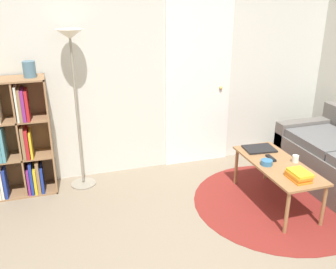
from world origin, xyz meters
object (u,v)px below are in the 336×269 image
at_px(bookshelf, 0,142).
at_px(coffee_table, 277,168).
at_px(bowl, 267,162).
at_px(vase_on_shelf, 29,69).
at_px(cup, 295,159).
at_px(floor_lamp, 72,63).
at_px(laptop, 259,149).

relative_size(bookshelf, coffee_table, 1.19).
relative_size(bowl, vase_on_shelf, 0.73).
height_order(cup, vase_on_shelf, vase_on_shelf).
height_order(floor_lamp, bowl, floor_lamp).
distance_m(bookshelf, laptop, 2.79).
bearing_deg(coffee_table, cup, -7.97).
bearing_deg(vase_on_shelf, coffee_table, -24.11).
distance_m(floor_lamp, cup, 2.50).
distance_m(bookshelf, floor_lamp, 1.13).
bearing_deg(bowl, laptop, 70.40).
height_order(bookshelf, cup, bookshelf).
relative_size(bowl, cup, 1.59).
xyz_separation_m(floor_lamp, coffee_table, (1.89, -1.01, -1.00)).
bearing_deg(laptop, coffee_table, -89.93).
height_order(bowl, cup, cup).
height_order(floor_lamp, laptop, floor_lamp).
distance_m(floor_lamp, vase_on_shelf, 0.43).
bearing_deg(bookshelf, laptop, -13.82).
relative_size(laptop, cup, 4.67).
bearing_deg(coffee_table, bookshelf, 159.04).
bearing_deg(cup, coffee_table, 172.03).
relative_size(cup, vase_on_shelf, 0.46).
distance_m(coffee_table, bowl, 0.15).
height_order(coffee_table, cup, cup).
relative_size(laptop, bowl, 2.94).
bearing_deg(coffee_table, bowl, 176.82).
bearing_deg(bowl, vase_on_shelf, 154.78).
distance_m(coffee_table, laptop, 0.38).
relative_size(coffee_table, bowl, 9.10).
distance_m(bookshelf, coffee_table, 2.91).
bearing_deg(laptop, bookshelf, 166.18).
distance_m(coffee_table, cup, 0.21).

